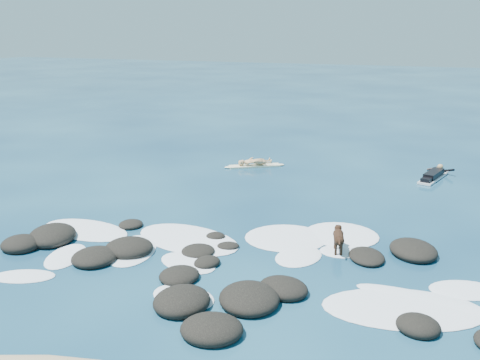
% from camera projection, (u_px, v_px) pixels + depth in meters
% --- Properties ---
extents(ground, '(160.00, 160.00, 0.00)m').
position_uv_depth(ground, '(256.00, 252.00, 15.58)').
color(ground, '#0A2642').
rests_on(ground, ground).
extents(reef_rocks, '(14.76, 7.60, 0.58)m').
position_uv_depth(reef_rocks, '(207.00, 270.00, 14.14)').
color(reef_rocks, black).
rests_on(reef_rocks, ground).
extents(breaking_foam, '(14.05, 7.75, 0.12)m').
position_uv_depth(breaking_foam, '(252.00, 258.00, 15.12)').
color(breaking_foam, white).
rests_on(breaking_foam, ground).
extents(standing_surfer_rig, '(2.59, 1.71, 1.63)m').
position_uv_depth(standing_surfer_rig, '(255.00, 153.00, 24.81)').
color(standing_surfer_rig, '#F4EDC3').
rests_on(standing_surfer_rig, ground).
extents(paddling_surfer_rig, '(1.48, 2.73, 0.48)m').
position_uv_depth(paddling_surfer_rig, '(434.00, 175.00, 22.98)').
color(paddling_surfer_rig, silver).
rests_on(paddling_surfer_rig, ground).
extents(dog, '(0.47, 1.17, 0.75)m').
position_uv_depth(dog, '(339.00, 237.00, 15.38)').
color(dog, black).
rests_on(dog, ground).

